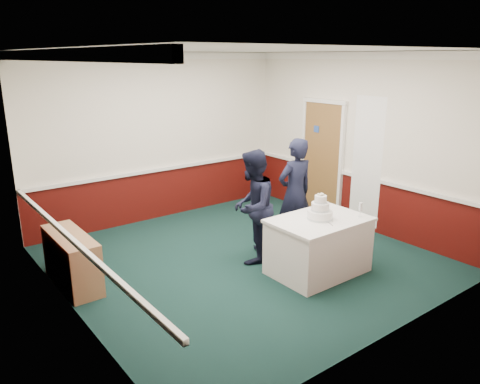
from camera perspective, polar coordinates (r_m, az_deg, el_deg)
ground at (r=7.05m, az=0.51°, el=-8.22°), size 5.00×5.00×0.00m
room_shell at (r=7.02m, az=-2.03°, el=8.42°), size 5.00×5.00×3.00m
sideboard at (r=6.58m, az=-19.79°, el=-7.78°), size 0.41×1.20×0.70m
cake_table at (r=6.60m, az=9.53°, el=-6.43°), size 1.32×0.92×0.79m
wedding_cake at (r=6.43m, az=9.73°, el=-2.31°), size 0.35×0.35×0.36m
cake_knife at (r=6.32m, az=10.82°, el=-3.74°), size 0.10×0.21×0.00m
champagne_flute at (r=6.61m, az=14.48°, el=-1.82°), size 0.05×0.05×0.21m
person_man at (r=6.75m, az=1.53°, el=-1.79°), size 1.02×0.98×1.66m
person_woman at (r=7.34m, az=6.71°, el=-0.13°), size 0.66×0.46×1.73m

